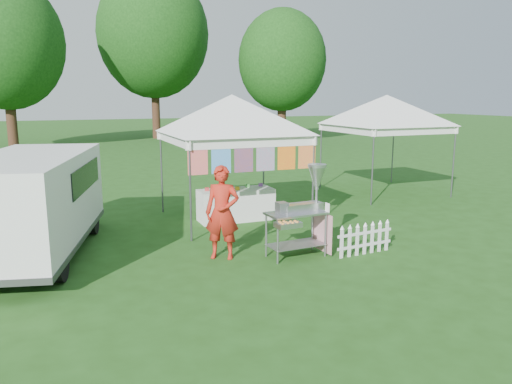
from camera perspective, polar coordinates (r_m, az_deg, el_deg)
name	(u,v)px	position (r m, az deg, el deg)	size (l,w,h in m)	color
ground	(298,263)	(9.13, 4.83, -8.06)	(120.00, 120.00, 0.00)	#214915
canopy_main	(232,95)	(11.85, -2.78, 11.01)	(4.24, 4.24, 3.45)	#59595E
canopy_right	(387,95)	(15.82, 14.74, 10.66)	(4.24, 4.24, 3.45)	#59595E
tree_left	(4,43)	(31.87, -26.81, 14.95)	(6.40, 6.40, 9.53)	#3A1E15
tree_mid	(153,34)	(36.59, -11.68, 17.24)	(7.60, 7.60, 11.52)	#3A1E15
tree_right	(282,61)	(32.87, 3.02, 14.77)	(5.60, 5.60, 8.42)	#3A1E15
donut_cart	(305,203)	(9.30, 5.62, -1.27)	(1.23, 0.91, 1.71)	gray
vendor	(222,212)	(9.16, -3.88, -2.35)	(0.63, 0.41, 1.73)	red
cargo_van	(32,201)	(10.22, -24.18, -0.99)	(2.92, 4.89, 1.90)	silver
picket_fence	(365,240)	(9.71, 12.33, -5.34)	(1.26, 0.13, 0.56)	silver
display_table	(236,205)	(12.07, -2.30, -1.45)	(1.80, 0.70, 0.76)	white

